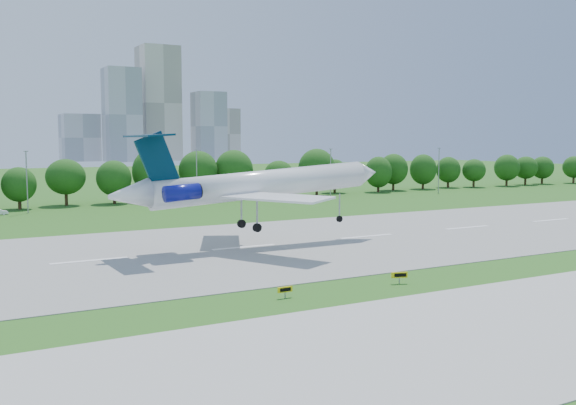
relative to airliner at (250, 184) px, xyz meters
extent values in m
plane|color=#255717|center=(-0.89, -24.95, -8.42)|extent=(600.00, 600.00, 0.00)
cube|color=gray|center=(-0.89, 0.05, -8.38)|extent=(400.00, 45.00, 0.08)
cube|color=#ADADA8|center=(-0.89, -42.95, -8.38)|extent=(400.00, 23.00, 0.08)
cylinder|color=#382314|center=(-20.89, 67.05, -6.62)|extent=(0.70, 0.70, 3.60)
sphere|color=#0F3E0F|center=(-20.89, 67.05, -2.22)|extent=(8.40, 8.40, 8.40)
cylinder|color=#382314|center=(19.11, 67.05, -6.62)|extent=(0.70, 0.70, 3.60)
sphere|color=#0F3E0F|center=(19.11, 67.05, -2.22)|extent=(8.40, 8.40, 8.40)
cylinder|color=#382314|center=(59.11, 67.05, -6.62)|extent=(0.70, 0.70, 3.60)
sphere|color=#0F3E0F|center=(59.11, 67.05, -2.22)|extent=(8.40, 8.40, 8.40)
cylinder|color=#382314|center=(99.11, 67.05, -6.62)|extent=(0.70, 0.70, 3.60)
sphere|color=#0F3E0F|center=(99.11, 67.05, -2.22)|extent=(8.40, 8.40, 8.40)
cylinder|color=#382314|center=(139.11, 67.05, -6.62)|extent=(0.70, 0.70, 3.60)
sphere|color=#0F3E0F|center=(139.11, 67.05, -2.22)|extent=(8.40, 8.40, 8.40)
cylinder|color=gray|center=(-20.89, 57.05, -2.42)|extent=(0.24, 0.24, 12.00)
cube|color=gray|center=(-20.89, 57.05, 3.68)|extent=(0.90, 0.25, 0.18)
cylinder|color=gray|center=(14.11, 57.05, -2.42)|extent=(0.24, 0.24, 12.00)
cube|color=gray|center=(14.11, 57.05, 3.68)|extent=(0.90, 0.25, 0.18)
cylinder|color=gray|center=(49.11, 57.05, -2.42)|extent=(0.24, 0.24, 12.00)
cube|color=gray|center=(49.11, 57.05, 3.68)|extent=(0.90, 0.25, 0.18)
cylinder|color=gray|center=(84.11, 57.05, -2.42)|extent=(0.24, 0.24, 12.00)
cube|color=gray|center=(84.11, 57.05, 3.68)|extent=(0.90, 0.25, 0.18)
cube|color=#B2B2B7|center=(74.11, 355.05, 22.58)|extent=(22.00, 22.00, 62.00)
cube|color=beige|center=(104.11, 370.05, 31.58)|extent=(26.00, 26.00, 80.00)
cube|color=#B2B2B7|center=(134.11, 350.05, 15.58)|extent=(20.00, 20.00, 48.00)
cube|color=beige|center=(157.11, 375.05, 10.58)|extent=(18.00, 18.00, 38.00)
cube|color=#B2B2B7|center=(51.11, 380.05, 7.58)|extent=(24.00, 24.00, 32.00)
cylinder|color=white|center=(1.97, 0.05, -0.03)|extent=(31.51, 4.50, 5.52)
cone|color=white|center=(19.26, 0.52, 1.01)|extent=(3.65, 3.74, 3.84)
cone|color=white|center=(-16.15, -0.44, -0.71)|extent=(5.31, 3.79, 3.94)
cube|color=white|center=(0.30, -7.29, -1.19)|extent=(10.72, 14.45, 0.57)
cube|color=white|center=(-0.10, 7.29, -1.19)|extent=(10.18, 14.50, 0.57)
cube|color=#052840|center=(-12.61, -0.34, 3.41)|extent=(5.60, 0.67, 7.11)
cube|color=#052840|center=(-13.65, -0.37, 6.37)|extent=(3.61, 9.99, 0.43)
cylinder|color=navy|center=(-10.45, -2.99, -0.47)|extent=(4.54, 2.10, 2.24)
cylinder|color=navy|center=(-10.60, 2.42, -0.47)|extent=(4.54, 2.10, 2.24)
cylinder|color=gray|center=(14.47, 0.39, -3.68)|extent=(0.21, 0.21, 3.65)
cylinder|color=black|center=(14.47, 0.39, -5.51)|extent=(0.95, 0.34, 0.94)
cylinder|color=gray|center=(-0.05, -2.29, -3.68)|extent=(0.25, 0.25, 3.65)
cylinder|color=black|center=(-0.05, -2.29, -5.51)|extent=(1.16, 0.50, 1.15)
cylinder|color=gray|center=(-0.17, 2.29, -3.68)|extent=(0.25, 0.25, 3.65)
cylinder|color=black|center=(-0.17, 2.29, -5.51)|extent=(1.16, 0.50, 1.15)
cube|color=gray|center=(-9.09, -26.53, -8.10)|extent=(0.09, 0.09, 0.64)
cube|color=yellow|center=(-9.09, -26.53, -7.64)|extent=(1.48, 0.19, 0.51)
cube|color=black|center=(-9.09, -26.63, -7.64)|extent=(1.11, 0.04, 0.32)
cube|color=gray|center=(3.66, -26.91, -8.06)|extent=(0.13, 0.13, 0.73)
cube|color=yellow|center=(3.66, -26.91, -7.53)|extent=(1.64, 0.71, 0.57)
cube|color=black|center=(3.62, -27.02, -7.53)|extent=(1.19, 0.42, 0.36)
camera|label=1|loc=(-36.22, -76.51, 5.79)|focal=40.00mm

